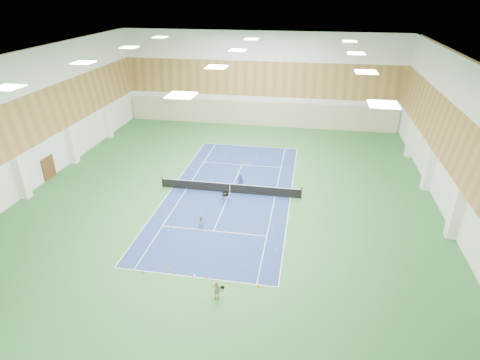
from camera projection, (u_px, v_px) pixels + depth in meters
name	position (u px, v px, depth m)	size (l,w,h in m)	color
ground	(230.00, 193.00, 36.44)	(40.00, 40.00, 0.00)	#2D6933
room_shell	(229.00, 130.00, 33.81)	(36.00, 40.00, 12.00)	white
wood_cladding	(229.00, 107.00, 32.93)	(36.00, 40.00, 8.00)	#A5743D
ceiling_light_grid	(228.00, 58.00, 31.21)	(21.40, 25.40, 0.06)	white
court_surface	(230.00, 193.00, 36.44)	(10.97, 23.77, 0.01)	navy
tennis_balls_scatter	(230.00, 192.00, 36.42)	(10.57, 22.77, 0.07)	yellow
tennis_net	(230.00, 187.00, 36.20)	(12.80, 0.10, 1.10)	black
back_curtain	(259.00, 114.00, 53.22)	(35.40, 0.16, 3.20)	#C6B793
door_left_b	(49.00, 168.00, 38.78)	(0.08, 1.80, 2.20)	#593319
coach	(240.00, 182.00, 36.46)	(0.62, 0.41, 1.71)	navy
child_court	(202.00, 222.00, 30.93)	(0.54, 0.42, 1.11)	#96969E
child_apron	(216.00, 290.00, 23.92)	(0.72, 0.30, 1.23)	tan
ball_cart	(225.00, 197.00, 34.83)	(0.51, 0.51, 0.88)	black
cone_svc_a	(171.00, 227.00, 31.13)	(0.20, 0.20, 0.22)	#EE530C
cone_svc_b	(202.00, 230.00, 30.73)	(0.21, 0.21, 0.23)	#E55B0C
cone_svc_c	(236.00, 229.00, 30.79)	(0.20, 0.20, 0.22)	#FA590D
cone_svc_d	(253.00, 231.00, 30.62)	(0.22, 0.22, 0.25)	orange
cone_base_a	(143.00, 272.00, 26.26)	(0.19, 0.19, 0.21)	#F6580C
cone_base_b	(169.00, 268.00, 26.58)	(0.21, 0.21, 0.24)	orange
cone_base_c	(207.00, 276.00, 25.83)	(0.20, 0.20, 0.22)	#DA410B
cone_base_d	(259.00, 286.00, 24.99)	(0.21, 0.21, 0.23)	#E7560C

